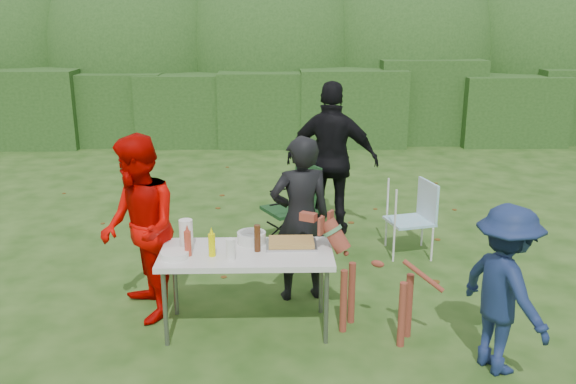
{
  "coord_description": "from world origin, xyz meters",
  "views": [
    {
      "loc": [
        0.02,
        -5.13,
        2.74
      ],
      "look_at": [
        0.17,
        0.74,
        1.0
      ],
      "focal_mm": 38.0,
      "sensor_mm": 36.0,
      "label": 1
    }
  ],
  "objects_px": {
    "dog": "(377,281)",
    "camping_chair": "(289,205)",
    "lawn_chair": "(410,218)",
    "person_red_jacket": "(139,229)",
    "child": "(505,290)",
    "mustard_bottle": "(212,245)",
    "ketchup_bottle": "(188,243)",
    "paper_towel_roll": "(186,234)",
    "folding_table": "(247,257)",
    "person_cook": "(300,219)",
    "beer_bottle": "(257,238)",
    "person_black_puffy": "(332,160)"
  },
  "relations": [
    {
      "from": "dog",
      "to": "camping_chair",
      "type": "xyz_separation_m",
      "value": [
        -0.7,
        2.21,
        -0.01
      ]
    },
    {
      "from": "dog",
      "to": "paper_towel_roll",
      "type": "bearing_deg",
      "value": 21.61
    },
    {
      "from": "person_red_jacket",
      "to": "child",
      "type": "distance_m",
      "value": 3.15
    },
    {
      "from": "camping_chair",
      "to": "mustard_bottle",
      "type": "distance_m",
      "value": 2.31
    },
    {
      "from": "person_cook",
      "to": "beer_bottle",
      "type": "distance_m",
      "value": 0.74
    },
    {
      "from": "person_red_jacket",
      "to": "dog",
      "type": "distance_m",
      "value": 2.17
    },
    {
      "from": "folding_table",
      "to": "beer_bottle",
      "type": "distance_m",
      "value": 0.2
    },
    {
      "from": "mustard_bottle",
      "to": "child",
      "type": "bearing_deg",
      "value": -14.57
    },
    {
      "from": "folding_table",
      "to": "child",
      "type": "xyz_separation_m",
      "value": [
        2.02,
        -0.69,
        -0.0
      ]
    },
    {
      "from": "camping_chair",
      "to": "paper_towel_roll",
      "type": "height_order",
      "value": "paper_towel_roll"
    },
    {
      "from": "child",
      "to": "paper_towel_roll",
      "type": "distance_m",
      "value": 2.67
    },
    {
      "from": "person_cook",
      "to": "beer_bottle",
      "type": "bearing_deg",
      "value": 44.9
    },
    {
      "from": "child",
      "to": "paper_towel_roll",
      "type": "relative_size",
      "value": 5.25
    },
    {
      "from": "dog",
      "to": "camping_chair",
      "type": "bearing_deg",
      "value": -42.89
    },
    {
      "from": "mustard_bottle",
      "to": "person_red_jacket",
      "type": "bearing_deg",
      "value": 152.2
    },
    {
      "from": "dog",
      "to": "lawn_chair",
      "type": "relative_size",
      "value": 1.22
    },
    {
      "from": "person_black_puffy",
      "to": "child",
      "type": "xyz_separation_m",
      "value": [
        1.05,
        -3.08,
        -0.29
      ]
    },
    {
      "from": "child",
      "to": "paper_towel_roll",
      "type": "height_order",
      "value": "child"
    },
    {
      "from": "person_red_jacket",
      "to": "child",
      "type": "height_order",
      "value": "person_red_jacket"
    },
    {
      "from": "dog",
      "to": "paper_towel_roll",
      "type": "distance_m",
      "value": 1.71
    },
    {
      "from": "dog",
      "to": "person_black_puffy",
      "type": "bearing_deg",
      "value": -56.91
    },
    {
      "from": "lawn_chair",
      "to": "dog",
      "type": "bearing_deg",
      "value": 55.55
    },
    {
      "from": "dog",
      "to": "ketchup_bottle",
      "type": "xyz_separation_m",
      "value": [
        -1.62,
        0.05,
        0.34
      ]
    },
    {
      "from": "person_red_jacket",
      "to": "mustard_bottle",
      "type": "distance_m",
      "value": 0.78
    },
    {
      "from": "folding_table",
      "to": "person_black_puffy",
      "type": "bearing_deg",
      "value": 67.83
    },
    {
      "from": "child",
      "to": "lawn_chair",
      "type": "bearing_deg",
      "value": -16.47
    },
    {
      "from": "folding_table",
      "to": "child",
      "type": "relative_size",
      "value": 1.1
    },
    {
      "from": "person_black_puffy",
      "to": "paper_towel_roll",
      "type": "distance_m",
      "value": 2.73
    },
    {
      "from": "mustard_bottle",
      "to": "ketchup_bottle",
      "type": "relative_size",
      "value": 0.91
    },
    {
      "from": "person_cook",
      "to": "ketchup_bottle",
      "type": "bearing_deg",
      "value": 23.24
    },
    {
      "from": "person_red_jacket",
      "to": "mustard_bottle",
      "type": "height_order",
      "value": "person_red_jacket"
    },
    {
      "from": "person_red_jacket",
      "to": "person_black_puffy",
      "type": "relative_size",
      "value": 0.88
    },
    {
      "from": "person_red_jacket",
      "to": "child",
      "type": "bearing_deg",
      "value": 48.69
    },
    {
      "from": "person_red_jacket",
      "to": "dog",
      "type": "height_order",
      "value": "person_red_jacket"
    },
    {
      "from": "lawn_chair",
      "to": "mustard_bottle",
      "type": "relative_size",
      "value": 4.38
    },
    {
      "from": "person_red_jacket",
      "to": "child",
      "type": "relative_size",
      "value": 1.26
    },
    {
      "from": "person_black_puffy",
      "to": "beer_bottle",
      "type": "distance_m",
      "value": 2.54
    },
    {
      "from": "folding_table",
      "to": "dog",
      "type": "xyz_separation_m",
      "value": [
        1.13,
        -0.13,
        -0.18
      ]
    },
    {
      "from": "ketchup_bottle",
      "to": "person_black_puffy",
      "type": "bearing_deg",
      "value": 59.25
    },
    {
      "from": "folding_table",
      "to": "dog",
      "type": "bearing_deg",
      "value": -6.53
    },
    {
      "from": "folding_table",
      "to": "person_black_puffy",
      "type": "height_order",
      "value": "person_black_puffy"
    },
    {
      "from": "ketchup_bottle",
      "to": "lawn_chair",
      "type": "bearing_deg",
      "value": 37.94
    },
    {
      "from": "person_black_puffy",
      "to": "ketchup_bottle",
      "type": "distance_m",
      "value": 2.87
    },
    {
      "from": "person_cook",
      "to": "mustard_bottle",
      "type": "distance_m",
      "value": 1.06
    },
    {
      "from": "child",
      "to": "lawn_chair",
      "type": "distance_m",
      "value": 2.44
    },
    {
      "from": "person_black_puffy",
      "to": "mustard_bottle",
      "type": "xyz_separation_m",
      "value": [
        -1.26,
        -2.48,
        -0.14
      ]
    },
    {
      "from": "person_black_puffy",
      "to": "mustard_bottle",
      "type": "distance_m",
      "value": 2.78
    },
    {
      "from": "folding_table",
      "to": "ketchup_bottle",
      "type": "xyz_separation_m",
      "value": [
        -0.49,
        -0.08,
        0.16
      ]
    },
    {
      "from": "person_black_puffy",
      "to": "ketchup_bottle",
      "type": "xyz_separation_m",
      "value": [
        -1.46,
        -2.46,
        -0.13
      ]
    },
    {
      "from": "person_black_puffy",
      "to": "beer_bottle",
      "type": "height_order",
      "value": "person_black_puffy"
    }
  ]
}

